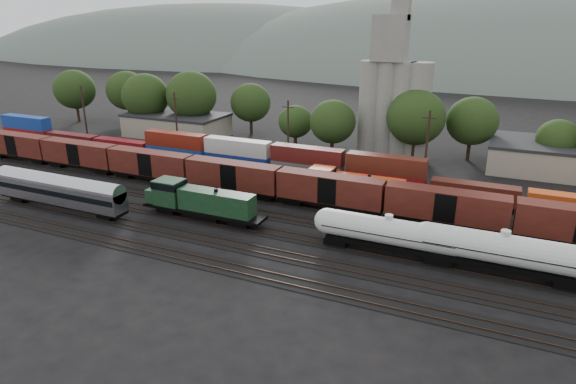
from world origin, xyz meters
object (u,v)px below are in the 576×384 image
at_px(green_locomotive, 197,200).
at_px(orange_locomotive, 349,185).
at_px(passenger_coach, 60,190).
at_px(tank_car_a, 388,233).
at_px(grain_silo, 393,99).

xyz_separation_m(green_locomotive, orange_locomotive, (16.44, 15.00, -0.21)).
bearing_deg(passenger_coach, tank_car_a, 6.39).
bearing_deg(grain_silo, orange_locomotive, -90.33).
bearing_deg(tank_car_a, orange_locomotive, 121.10).
height_order(tank_car_a, grain_silo, grain_silo).
bearing_deg(tank_car_a, grain_silo, 102.25).
distance_m(orange_locomotive, grain_silo, 27.46).
distance_m(green_locomotive, grain_silo, 45.06).
xyz_separation_m(green_locomotive, grain_silo, (16.59, 41.00, 8.61)).
bearing_deg(tank_car_a, green_locomotive, 180.00).
bearing_deg(orange_locomotive, green_locomotive, -137.62).
relative_size(green_locomotive, orange_locomotive, 1.03).
bearing_deg(tank_car_a, passenger_coach, -173.61).
bearing_deg(green_locomotive, tank_car_a, 0.00).
relative_size(tank_car_a, grain_silo, 0.60).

